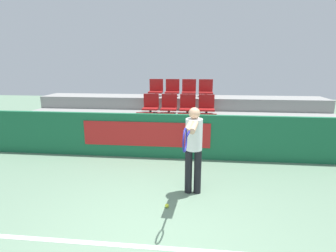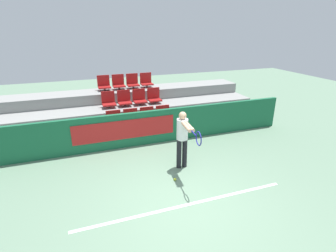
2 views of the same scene
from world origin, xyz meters
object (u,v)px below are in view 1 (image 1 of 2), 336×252
stadium_chair_6 (188,106)px  stadium_chair_8 (156,89)px  stadium_chair_1 (165,126)px  stadium_chair_9 (172,89)px  stadium_chair_5 (169,105)px  stadium_chair_10 (189,89)px  stadium_chair_2 (186,126)px  stadium_chair_7 (206,106)px  stadium_chair_0 (144,125)px  stadium_chair_4 (151,105)px  stadium_chair_11 (206,90)px  stadium_chair_3 (207,127)px  tennis_ball (167,206)px  tennis_player (193,143)px

stadium_chair_6 → stadium_chair_8: (-1.15, 1.10, 0.40)m
stadium_chair_1 → stadium_chair_9: size_ratio=1.00×
stadium_chair_5 → stadium_chair_10: stadium_chair_10 is taller
stadium_chair_2 → stadium_chair_7: stadium_chair_7 is taller
stadium_chair_0 → stadium_chair_4: size_ratio=1.00×
stadium_chair_5 → stadium_chair_11: stadium_chair_11 is taller
stadium_chair_3 → tennis_ball: 3.24m
stadium_chair_3 → stadium_chair_10: size_ratio=1.00×
stadium_chair_6 → stadium_chair_7: 0.58m
stadium_chair_7 → stadium_chair_9: stadium_chair_9 is taller
stadium_chair_6 → stadium_chair_1: bearing=-117.7°
stadium_chair_4 → stadium_chair_6: bearing=0.0°
stadium_chair_4 → stadium_chair_8: 1.17m
stadium_chair_2 → tennis_player: bearing=-85.0°
stadium_chair_11 → tennis_ball: 5.52m
stadium_chair_5 → stadium_chair_6: 0.58m
stadium_chair_1 → stadium_chair_7: stadium_chair_7 is taller
stadium_chair_3 → stadium_chair_11: stadium_chair_11 is taller
stadium_chair_4 → stadium_chair_5: (0.58, 0.00, 0.00)m
stadium_chair_5 → stadium_chair_7: (1.15, 0.00, 0.00)m
stadium_chair_2 → stadium_chair_3: 0.58m
stadium_chair_7 → tennis_player: tennis_player is taller
stadium_chair_4 → tennis_player: tennis_player is taller
stadium_chair_5 → stadium_chair_6: (0.58, 0.00, 0.00)m
stadium_chair_0 → stadium_chair_5: stadium_chair_5 is taller
stadium_chair_3 → stadium_chair_9: bearing=117.7°
stadium_chair_0 → stadium_chair_2: bearing=0.0°
stadium_chair_0 → stadium_chair_6: bearing=43.6°
stadium_chair_10 → stadium_chair_11: size_ratio=1.00×
stadium_chair_0 → stadium_chair_5: 1.30m
stadium_chair_10 → stadium_chair_4: bearing=-136.4°
tennis_ball → stadium_chair_5: bearing=95.5°
stadium_chair_7 → stadium_chair_10: 1.30m
stadium_chair_0 → stadium_chair_8: (0.00, 2.20, 0.79)m
stadium_chair_3 → tennis_player: 2.64m
stadium_chair_0 → stadium_chair_10: (1.15, 2.20, 0.79)m
stadium_chair_1 → stadium_chair_2: bearing=0.0°
stadium_chair_7 → stadium_chair_10: (-0.58, 1.10, 0.40)m
stadium_chair_8 → tennis_ball: size_ratio=8.71×
stadium_chair_4 → stadium_chair_6: size_ratio=1.00×
stadium_chair_5 → stadium_chair_7: 1.15m
stadium_chair_6 → stadium_chair_7: (0.58, 0.00, 0.00)m
stadium_chair_0 → stadium_chair_4: stadium_chair_4 is taller
stadium_chair_0 → stadium_chair_9: stadium_chair_9 is taller
stadium_chair_7 → stadium_chair_9: bearing=136.4°
stadium_chair_10 → tennis_player: bearing=-87.3°
stadium_chair_0 → stadium_chair_2: same height
stadium_chair_8 → tennis_ball: stadium_chair_8 is taller
stadium_chair_0 → stadium_chair_11: 2.90m
stadium_chair_3 → tennis_ball: size_ratio=8.71×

